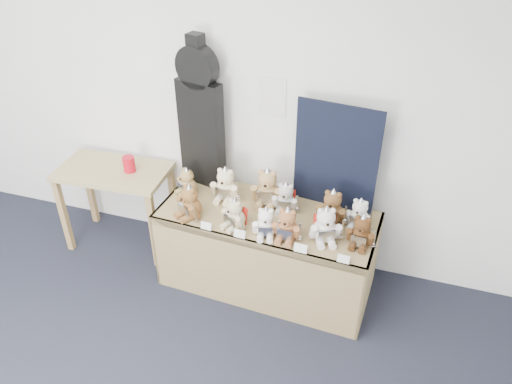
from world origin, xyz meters
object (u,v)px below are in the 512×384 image
(teddy_front_far_right, at_px, (325,226))
(teddy_front_right, at_px, (287,226))
(teddy_front_left, at_px, (235,214))
(teddy_back_centre_right, at_px, (285,199))
(guitar_case, at_px, (200,115))
(teddy_back_left, at_px, (225,186))
(teddy_back_far_left, at_px, (187,182))
(teddy_back_end, at_px, (359,215))
(side_table, at_px, (115,182))
(teddy_front_end, at_px, (361,232))
(red_cup, at_px, (129,164))
(teddy_back_centre_left, at_px, (267,189))
(teddy_front_far_left, at_px, (190,203))
(teddy_back_right, at_px, (332,208))
(teddy_front_centre, at_px, (266,223))

(teddy_front_far_right, bearing_deg, teddy_front_right, 174.03)
(teddy_front_left, relative_size, teddy_back_centre_right, 0.98)
(guitar_case, distance_m, teddy_front_far_right, 1.26)
(teddy_back_left, bearing_deg, teddy_front_left, -58.76)
(teddy_front_left, height_order, teddy_front_right, teddy_front_right)
(teddy_front_right, distance_m, teddy_back_far_left, 0.94)
(teddy_front_right, relative_size, teddy_back_end, 1.09)
(teddy_back_left, bearing_deg, side_table, 179.66)
(teddy_front_right, height_order, teddy_front_end, teddy_front_right)
(red_cup, height_order, teddy_back_centre_left, teddy_back_centre_left)
(red_cup, bearing_deg, teddy_front_left, -18.05)
(teddy_front_left, bearing_deg, teddy_front_far_left, -155.90)
(teddy_back_centre_right, bearing_deg, teddy_front_far_left, -157.94)
(guitar_case, xyz_separation_m, teddy_back_centre_right, (0.73, -0.19, -0.48))
(guitar_case, relative_size, teddy_front_far_left, 4.14)
(teddy_front_far_left, bearing_deg, teddy_back_left, 92.12)
(teddy_front_end, xyz_separation_m, teddy_back_left, (-1.07, 0.24, 0.01))
(teddy_back_right, relative_size, teddy_back_end, 1.15)
(teddy_back_end, bearing_deg, side_table, -171.55)
(teddy_front_end, bearing_deg, teddy_front_left, -169.15)
(red_cup, height_order, teddy_front_centre, teddy_front_centre)
(teddy_front_far_left, height_order, teddy_front_right, teddy_front_far_left)
(teddy_back_far_left, bearing_deg, teddy_front_far_left, -24.84)
(teddy_front_centre, bearing_deg, teddy_front_end, -4.13)
(side_table, height_order, teddy_back_centre_left, teddy_back_centre_left)
(teddy_front_far_left, relative_size, teddy_front_right, 1.04)
(guitar_case, height_order, teddy_front_far_left, guitar_case)
(teddy_front_far_left, height_order, teddy_front_far_right, teddy_front_far_right)
(teddy_back_end, bearing_deg, teddy_front_centre, -143.62)
(teddy_front_centre, bearing_deg, teddy_back_right, 23.58)
(guitar_case, relative_size, teddy_back_far_left, 4.93)
(teddy_front_right, xyz_separation_m, teddy_back_centre_left, (-0.25, 0.37, 0.02))
(teddy_front_left, xyz_separation_m, teddy_back_end, (0.84, 0.27, -0.00))
(teddy_back_centre_right, bearing_deg, teddy_back_end, -4.84)
(teddy_front_left, xyz_separation_m, teddy_back_left, (-0.18, 0.31, 0.02))
(teddy_back_centre_left, relative_size, teddy_back_right, 1.12)
(side_table, bearing_deg, teddy_back_left, -3.57)
(teddy_front_far_left, bearing_deg, side_table, -167.46)
(teddy_front_far_right, bearing_deg, side_table, 150.94)
(side_table, height_order, teddy_front_right, teddy_front_right)
(teddy_front_far_left, relative_size, teddy_back_left, 0.95)
(teddy_front_centre, height_order, teddy_back_right, teddy_back_right)
(teddy_back_end, bearing_deg, teddy_back_far_left, -171.24)
(teddy_front_centre, relative_size, teddy_back_far_left, 1.06)
(red_cup, height_order, teddy_back_far_left, teddy_back_far_left)
(teddy_front_far_right, distance_m, teddy_back_left, 0.87)
(teddy_back_centre_left, distance_m, teddy_back_far_left, 0.64)
(teddy_front_centre, height_order, teddy_back_centre_right, teddy_back_centre_right)
(teddy_front_right, bearing_deg, teddy_front_centre, -175.44)
(red_cup, relative_size, teddy_front_right, 0.46)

